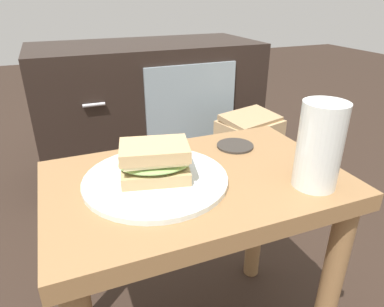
{
  "coord_description": "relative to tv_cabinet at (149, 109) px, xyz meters",
  "views": [
    {
      "loc": [
        -0.22,
        -0.53,
        0.78
      ],
      "look_at": [
        -0.01,
        0.0,
        0.51
      ],
      "focal_mm": 32.24,
      "sensor_mm": 36.0,
      "label": 1
    }
  ],
  "objects": [
    {
      "name": "beer_glass",
      "position": [
        0.02,
        -1.06,
        0.25
      ],
      "size": [
        0.08,
        0.08,
        0.16
      ],
      "color": "silver",
      "rests_on": "side_table"
    },
    {
      "name": "coaster",
      "position": [
        -0.03,
        -0.85,
        0.17
      ],
      "size": [
        0.08,
        0.08,
        0.01
      ],
      "primitive_type": "cylinder",
      "color": "#332D28",
      "rests_on": "side_table"
    },
    {
      "name": "sandwich_front",
      "position": [
        -0.24,
        -0.94,
        0.21
      ],
      "size": [
        0.15,
        0.12,
        0.07
      ],
      "color": "tan",
      "rests_on": "plate"
    },
    {
      "name": "tv_cabinet",
      "position": [
        0.0,
        0.0,
        0.0
      ],
      "size": [
        0.96,
        0.46,
        0.58
      ],
      "color": "black",
      "rests_on": "ground"
    },
    {
      "name": "side_table",
      "position": [
        -0.16,
        -0.95,
        0.08
      ],
      "size": [
        0.56,
        0.36,
        0.46
      ],
      "color": "olive",
      "rests_on": "ground"
    },
    {
      "name": "paper_bag",
      "position": [
        0.27,
        -0.43,
        -0.11
      ],
      "size": [
        0.26,
        0.22,
        0.37
      ],
      "color": "tan",
      "rests_on": "ground"
    },
    {
      "name": "plate",
      "position": [
        -0.24,
        -0.94,
        0.17
      ],
      "size": [
        0.27,
        0.27,
        0.01
      ],
      "primitive_type": "cylinder",
      "color": "silver",
      "rests_on": "side_table"
    }
  ]
}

